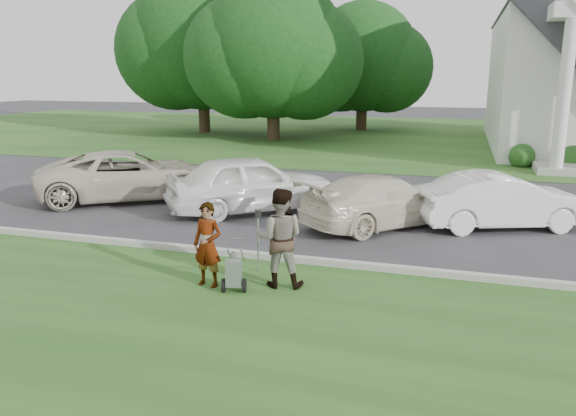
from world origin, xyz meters
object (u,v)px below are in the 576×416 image
at_px(parking_meter_near, 258,232).
at_px(car_b, 251,183).
at_px(tree_back, 363,62).
at_px(striping_cart, 234,274).
at_px(tree_left, 273,53).
at_px(person_left, 208,246).
at_px(car_c, 383,200).
at_px(car_a, 128,175).
at_px(car_d, 502,201).
at_px(tree_far, 202,47).
at_px(person_right, 280,239).

height_order(parking_meter_near, car_b, car_b).
xyz_separation_m(tree_back, striping_cart, (3.03, -31.37, -4.37)).
xyz_separation_m(tree_left, person_left, (6.45, -23.23, -4.30)).
xyz_separation_m(tree_left, car_c, (9.03, -17.82, -4.43)).
relative_size(person_left, car_c, 0.35).
height_order(tree_back, person_left, tree_back).
xyz_separation_m(car_a, car_d, (11.27, -0.19, -0.06)).
bearing_deg(tree_far, car_c, -54.18).
xyz_separation_m(tree_left, car_d, (12.03, -17.16, -4.39)).
xyz_separation_m(tree_back, car_d, (8.03, -25.16, -4.01)).
height_order(striping_cart, person_right, person_right).
height_order(tree_far, person_left, tree_far).
bearing_deg(tree_far, tree_back, 26.56).
relative_size(tree_left, car_b, 2.16).
xyz_separation_m(person_left, person_right, (1.30, 0.40, 0.14)).
xyz_separation_m(car_a, car_b, (4.36, -0.40, 0.06)).
height_order(person_right, car_a, person_right).
bearing_deg(tree_back, car_d, -72.30).
bearing_deg(car_b, car_c, -135.63).
bearing_deg(tree_left, tree_back, 63.43).
relative_size(tree_left, parking_meter_near, 8.02).
height_order(tree_back, car_a, tree_back).
bearing_deg(striping_cart, person_right, 20.59).
bearing_deg(person_right, tree_back, -93.19).
relative_size(tree_left, striping_cart, 11.16).
relative_size(tree_back, car_b, 1.96).
distance_m(tree_far, parking_meter_near, 28.78).
bearing_deg(car_c, tree_left, -21.10).
bearing_deg(person_right, car_a, -50.08).
bearing_deg(car_b, car_d, -127.30).
xyz_separation_m(person_right, car_c, (1.27, 5.00, -0.27)).
height_order(parking_meter_near, car_a, car_a).
xyz_separation_m(tree_far, person_left, (12.46, -26.23, -4.88)).
distance_m(tree_far, car_b, 23.71).
relative_size(person_right, car_a, 0.34).
bearing_deg(car_c, car_b, 35.45).
bearing_deg(parking_meter_near, person_left, -120.71).
bearing_deg(tree_back, car_a, -97.40).
height_order(tree_back, car_d, tree_back).
bearing_deg(car_b, striping_cart, 158.62).
height_order(tree_back, car_b, tree_back).
xyz_separation_m(tree_left, car_a, (0.76, -16.97, -4.33)).
bearing_deg(person_left, car_a, 139.73).
height_order(striping_cart, car_a, car_a).
relative_size(tree_back, car_c, 2.05).
xyz_separation_m(tree_back, parking_meter_near, (3.08, -30.17, -3.89)).
bearing_deg(tree_left, car_c, -63.13).
bearing_deg(car_c, striping_cart, 112.22).
distance_m(striping_cart, person_right, 1.08).
bearing_deg(parking_meter_near, car_d, 45.36).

